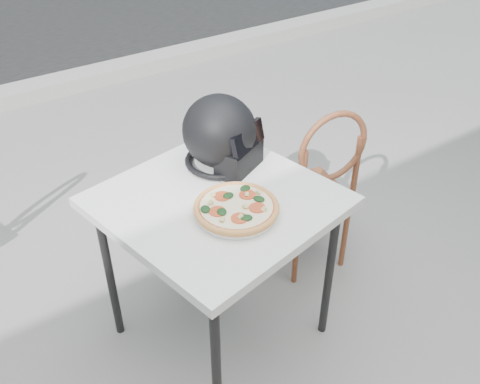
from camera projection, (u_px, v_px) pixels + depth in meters
ground at (226, 337)px, 2.44m from camera, size 80.00×80.00×0.00m
curb at (28, 92)px, 4.42m from camera, size 30.00×0.25×0.12m
cafe_table_main at (218, 212)px, 2.07m from camera, size 0.94×0.94×0.76m
plate at (236, 212)px, 1.94m from camera, size 0.36×0.36×0.02m
pizza at (236, 207)px, 1.93m from camera, size 0.38×0.38×0.04m
helmet at (222, 136)px, 2.15m from camera, size 0.39×0.40×0.30m
cafe_chair_main at (318, 183)px, 2.54m from camera, size 0.41×0.41×0.94m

